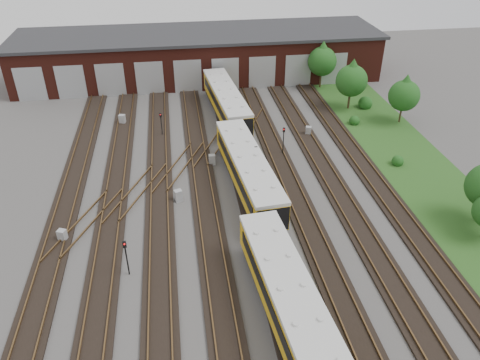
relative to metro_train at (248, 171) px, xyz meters
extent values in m
plane|color=#403E3C|center=(-2.00, -9.15, -1.95)|extent=(120.00, 120.00, 0.00)
cube|color=black|center=(-16.00, -9.15, -1.86)|extent=(2.40, 70.00, 0.18)
cube|color=brown|center=(-16.72, -9.15, -1.69)|extent=(0.10, 70.00, 0.15)
cube|color=brown|center=(-15.28, -9.15, -1.69)|extent=(0.10, 70.00, 0.15)
cube|color=black|center=(-12.00, -9.15, -1.86)|extent=(2.40, 70.00, 0.18)
cube|color=brown|center=(-12.72, -9.15, -1.69)|extent=(0.10, 70.00, 0.15)
cube|color=brown|center=(-11.28, -9.15, -1.69)|extent=(0.10, 70.00, 0.15)
cube|color=black|center=(-8.00, -9.15, -1.86)|extent=(2.40, 70.00, 0.18)
cube|color=brown|center=(-8.72, -9.15, -1.69)|extent=(0.10, 70.00, 0.15)
cube|color=brown|center=(-7.28, -9.15, -1.69)|extent=(0.10, 70.00, 0.15)
cube|color=black|center=(-4.00, -9.15, -1.86)|extent=(2.40, 70.00, 0.18)
cube|color=brown|center=(-4.72, -9.15, -1.69)|extent=(0.10, 70.00, 0.15)
cube|color=brown|center=(-3.28, -9.15, -1.69)|extent=(0.10, 70.00, 0.15)
cube|color=black|center=(0.00, -9.15, -1.86)|extent=(2.40, 70.00, 0.18)
cube|color=brown|center=(-0.72, -9.15, -1.69)|extent=(0.10, 70.00, 0.15)
cube|color=brown|center=(0.72, -9.15, -1.69)|extent=(0.10, 70.00, 0.15)
cube|color=black|center=(4.00, -9.15, -1.86)|extent=(2.40, 70.00, 0.18)
cube|color=brown|center=(3.28, -9.15, -1.69)|extent=(0.10, 70.00, 0.15)
cube|color=brown|center=(4.72, -9.15, -1.69)|extent=(0.10, 70.00, 0.15)
cube|color=black|center=(8.00, -9.15, -1.86)|extent=(2.40, 70.00, 0.18)
cube|color=brown|center=(7.28, -9.15, -1.69)|extent=(0.10, 70.00, 0.15)
cube|color=brown|center=(8.72, -9.15, -1.69)|extent=(0.10, 70.00, 0.15)
cube|color=black|center=(12.00, -9.15, -1.86)|extent=(2.40, 70.00, 0.18)
cube|color=brown|center=(11.28, -9.15, -1.69)|extent=(0.10, 70.00, 0.15)
cube|color=brown|center=(12.72, -9.15, -1.69)|extent=(0.10, 70.00, 0.15)
cube|color=brown|center=(-10.00, 0.85, -1.69)|extent=(5.40, 9.62, 0.15)
cube|color=brown|center=(-6.00, 4.85, -1.69)|extent=(5.40, 9.62, 0.15)
cube|color=brown|center=(-2.00, 8.85, -1.69)|extent=(5.40, 9.62, 0.15)
cube|color=brown|center=(-14.00, -3.15, -1.69)|extent=(5.40, 9.62, 0.15)
cube|color=brown|center=(2.00, 12.85, -1.69)|extent=(5.40, 9.62, 0.15)
cube|color=#4C1A13|center=(-2.00, 30.85, 1.05)|extent=(50.00, 12.00, 6.00)
cube|color=#2A2A2C|center=(-2.00, 30.85, 4.20)|extent=(51.00, 12.50, 0.40)
cube|color=#989B9D|center=(-24.00, 24.83, 0.25)|extent=(3.60, 0.12, 4.40)
cube|color=#989B9D|center=(-19.00, 24.83, 0.25)|extent=(3.60, 0.12, 4.40)
cube|color=#989B9D|center=(-14.00, 24.83, 0.25)|extent=(3.60, 0.12, 4.40)
cube|color=#989B9D|center=(-9.00, 24.83, 0.25)|extent=(3.60, 0.12, 4.40)
cube|color=#989B9D|center=(-4.00, 24.83, 0.25)|extent=(3.60, 0.12, 4.40)
cube|color=#989B9D|center=(1.00, 24.83, 0.25)|extent=(3.60, 0.12, 4.40)
cube|color=#989B9D|center=(6.00, 24.83, 0.25)|extent=(3.60, 0.12, 4.40)
cube|color=#989B9D|center=(11.00, 24.83, 0.25)|extent=(3.60, 0.12, 4.40)
cube|color=#989B9D|center=(16.00, 24.83, 0.25)|extent=(3.60, 0.12, 4.40)
cube|color=#1F4C19|center=(17.00, 0.85, -1.92)|extent=(8.00, 55.00, 0.05)
cube|color=black|center=(0.00, -16.00, -1.31)|extent=(3.67, 15.44, 0.61)
cube|color=gold|center=(0.00, -16.00, 0.11)|extent=(3.97, 15.47, 2.24)
cube|color=silver|center=(0.00, -16.00, 1.39)|extent=(4.07, 15.47, 0.31)
cube|color=black|center=(-1.34, -16.12, 0.37)|extent=(1.23, 13.41, 0.87)
cube|color=black|center=(1.34, -15.88, 0.37)|extent=(1.23, 13.41, 0.87)
cube|color=black|center=(0.00, 0.00, -1.31)|extent=(3.67, 15.44, 0.61)
cube|color=gold|center=(0.00, 0.00, 0.11)|extent=(3.97, 15.47, 2.24)
cube|color=silver|center=(0.00, 0.00, 1.39)|extent=(4.07, 15.47, 0.31)
cube|color=black|center=(-1.34, -0.12, 0.37)|extent=(1.23, 13.41, 0.87)
cube|color=black|center=(1.34, 0.12, 0.37)|extent=(1.23, 13.41, 0.87)
cube|color=black|center=(0.00, 16.00, -1.31)|extent=(3.67, 15.44, 0.61)
cube|color=gold|center=(0.00, 16.00, 0.11)|extent=(3.97, 15.47, 2.24)
cube|color=silver|center=(0.00, 16.00, 1.39)|extent=(4.07, 15.47, 0.31)
cube|color=black|center=(-1.34, 15.88, 0.37)|extent=(1.23, 13.41, 0.87)
cube|color=black|center=(1.34, 16.12, 0.37)|extent=(1.23, 13.41, 0.87)
cylinder|color=black|center=(-10.17, -9.65, -0.70)|extent=(0.10, 0.10, 2.50)
cube|color=black|center=(-10.17, -9.65, 0.81)|extent=(0.28, 0.20, 0.51)
sphere|color=red|center=(-10.17, -9.75, 0.91)|extent=(0.12, 0.12, 0.12)
cylinder|color=black|center=(-7.64, 12.16, -0.82)|extent=(0.10, 0.10, 2.26)
cube|color=black|center=(-7.64, 12.16, 0.55)|extent=(0.24, 0.15, 0.48)
sphere|color=red|center=(-7.64, 12.06, 0.64)|extent=(0.11, 0.11, 0.11)
cylinder|color=black|center=(0.97, 1.61, -0.48)|extent=(0.11, 0.11, 2.94)
cube|color=black|center=(0.97, 1.61, 1.27)|extent=(0.30, 0.21, 0.57)
sphere|color=red|center=(0.97, 1.50, 1.38)|extent=(0.14, 0.14, 0.14)
cylinder|color=black|center=(4.62, 5.95, -0.65)|extent=(0.09, 0.09, 2.60)
cube|color=black|center=(4.62, 5.95, 0.89)|extent=(0.27, 0.21, 0.47)
sphere|color=red|center=(4.62, 5.86, 0.98)|extent=(0.11, 0.11, 0.11)
cube|color=#999B9E|center=(-15.45, -5.09, -1.43)|extent=(0.77, 0.72, 1.03)
cube|color=#999B9E|center=(-12.20, 15.94, -1.38)|extent=(0.79, 0.71, 1.14)
cube|color=#999B9E|center=(-6.33, -0.88, -1.41)|extent=(0.78, 0.71, 1.07)
cube|color=#999B9E|center=(-2.78, 5.03, -1.42)|extent=(0.65, 0.55, 1.07)
cube|color=#999B9E|center=(8.43, 9.96, -1.44)|extent=(0.75, 0.69, 1.01)
cylinder|color=#372B18|center=(14.00, 23.98, -0.96)|extent=(0.24, 0.24, 1.98)
sphere|color=#184A15|center=(14.00, 23.98, 1.69)|extent=(3.85, 3.85, 3.85)
cone|color=#184A15|center=(14.00, 23.98, 3.06)|extent=(3.30, 3.30, 2.75)
cylinder|color=#372B18|center=(15.36, 16.38, -0.97)|extent=(0.26, 0.26, 1.97)
sphere|color=#184A15|center=(15.36, 16.38, 1.66)|extent=(3.82, 3.82, 3.82)
cone|color=#184A15|center=(15.36, 16.38, 3.02)|extent=(3.28, 3.28, 2.73)
cylinder|color=#372B18|center=(19.92, 11.61, -1.04)|extent=(0.21, 0.21, 1.82)
sphere|color=#184A15|center=(19.92, 11.61, 1.38)|extent=(3.53, 3.53, 3.53)
cone|color=#184A15|center=(19.92, 11.61, 2.64)|extent=(3.03, 3.03, 2.52)
sphere|color=#184A15|center=(15.45, 2.26, -1.36)|extent=(1.17, 1.17, 1.17)
sphere|color=#184A15|center=(14.52, 11.90, -1.34)|extent=(1.22, 1.22, 1.22)
sphere|color=#184A15|center=(17.51, 16.27, -1.08)|extent=(1.73, 1.73, 1.73)
camera|label=1|loc=(-5.98, -35.26, 21.53)|focal=35.00mm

